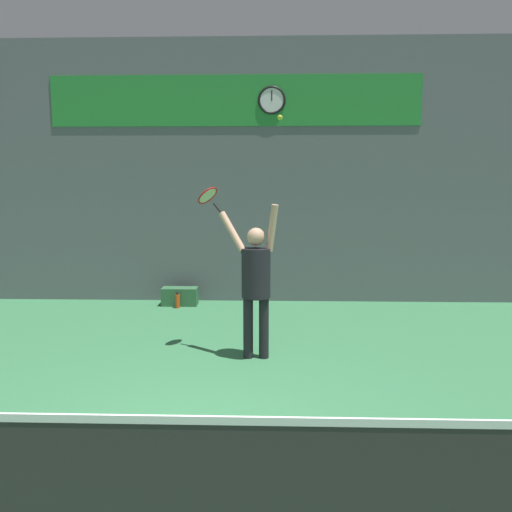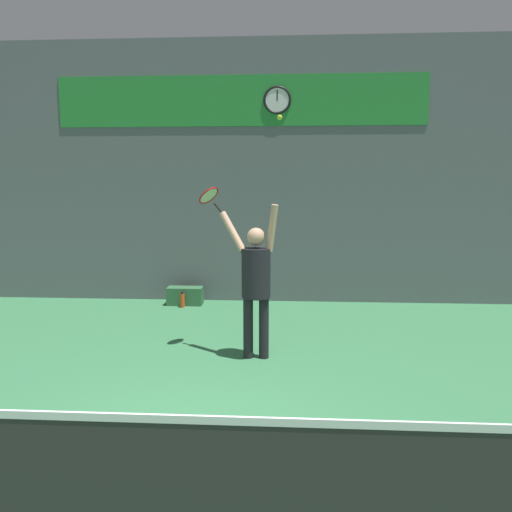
# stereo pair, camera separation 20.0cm
# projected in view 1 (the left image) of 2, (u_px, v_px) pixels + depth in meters

# --- Properties ---
(ground_plane) EXTENTS (18.00, 18.00, 0.00)m
(ground_plane) POSITION_uv_depth(u_px,v_px,m) (186.00, 462.00, 4.13)
(ground_plane) COLOR #387A4C
(back_wall) EXTENTS (18.00, 0.10, 5.00)m
(back_wall) POSITION_uv_depth(u_px,v_px,m) (235.00, 173.00, 9.59)
(back_wall) COLOR slate
(back_wall) RESTS_ON ground_plane
(sponsor_banner) EXTENTS (6.97, 0.02, 0.94)m
(sponsor_banner) POSITION_uv_depth(u_px,v_px,m) (234.00, 100.00, 9.35)
(sponsor_banner) COLOR #288C38
(scoreboard_clock) EXTENTS (0.52, 0.05, 0.52)m
(scoreboard_clock) POSITION_uv_depth(u_px,v_px,m) (272.00, 100.00, 9.30)
(scoreboard_clock) COLOR white
(court_net) EXTENTS (8.83, 0.07, 1.06)m
(court_net) POSITION_uv_depth(u_px,v_px,m) (152.00, 488.00, 2.94)
(court_net) COLOR #333333
(court_net) RESTS_ON ground_plane
(tennis_player) EXTENTS (0.82, 0.48, 2.03)m
(tennis_player) POSITION_uv_depth(u_px,v_px,m) (256.00, 278.00, 6.48)
(tennis_player) COLOR black
(tennis_player) RESTS_ON ground_plane
(tennis_racket) EXTENTS (0.40, 0.39, 0.36)m
(tennis_racket) POSITION_uv_depth(u_px,v_px,m) (208.00, 196.00, 6.70)
(tennis_racket) COLOR black
(tennis_ball) EXTENTS (0.06, 0.06, 0.06)m
(tennis_ball) POSITION_uv_depth(u_px,v_px,m) (280.00, 117.00, 6.09)
(tennis_ball) COLOR #CCDB2D
(water_bottle) EXTENTS (0.09, 0.09, 0.30)m
(water_bottle) POSITION_uv_depth(u_px,v_px,m) (178.00, 301.00, 9.29)
(water_bottle) COLOR #D84C19
(water_bottle) RESTS_ON ground_plane
(equipment_bag) EXTENTS (0.67, 0.30, 0.34)m
(equipment_bag) POSITION_uv_depth(u_px,v_px,m) (180.00, 296.00, 9.51)
(equipment_bag) COLOR #33663F
(equipment_bag) RESTS_ON ground_plane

